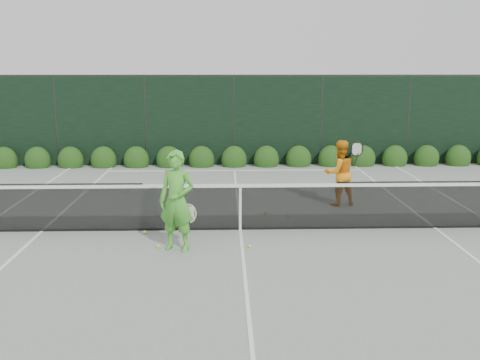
{
  "coord_description": "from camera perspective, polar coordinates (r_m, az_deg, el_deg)",
  "views": [
    {
      "loc": [
        -0.32,
        -10.7,
        3.37
      ],
      "look_at": [
        0.0,
        0.3,
        1.0
      ],
      "focal_mm": 40.0,
      "sensor_mm": 36.0,
      "label": 1
    }
  ],
  "objects": [
    {
      "name": "ground",
      "position": [
        11.23,
        0.03,
        -5.32
      ],
      "size": [
        80.0,
        80.0,
        0.0
      ],
      "primitive_type": "plane",
      "color": "gray",
      "rests_on": "ground"
    },
    {
      "name": "tennis_net",
      "position": [
        11.08,
        -0.1,
        -2.7
      ],
      "size": [
        12.9,
        0.1,
        1.07
      ],
      "color": "black",
      "rests_on": "ground"
    },
    {
      "name": "player_woman",
      "position": [
        9.86,
        -6.75,
        -2.24
      ],
      "size": [
        0.79,
        0.65,
        1.87
      ],
      "rotation": [
        0.0,
        0.0,
        -0.34
      ],
      "color": "green",
      "rests_on": "ground"
    },
    {
      "name": "player_man",
      "position": [
        13.22,
        10.57,
        0.76
      ],
      "size": [
        0.95,
        0.77,
        1.61
      ],
      "rotation": [
        0.0,
        0.0,
        3.37
      ],
      "color": "orange",
      "rests_on": "ground"
    },
    {
      "name": "court_lines",
      "position": [
        11.22,
        0.03,
        -5.29
      ],
      "size": [
        11.03,
        23.83,
        0.01
      ],
      "color": "white",
      "rests_on": "ground"
    },
    {
      "name": "windscreen_fence",
      "position": [
        8.21,
        0.59,
        -0.91
      ],
      "size": [
        32.0,
        21.07,
        3.06
      ],
      "color": "black",
      "rests_on": "ground"
    },
    {
      "name": "hedge_row",
      "position": [
        18.13,
        -0.64,
        2.2
      ],
      "size": [
        31.66,
        0.65,
        0.94
      ],
      "color": "#183C10",
      "rests_on": "ground"
    },
    {
      "name": "tennis_balls",
      "position": [
        11.19,
        -1.34,
        -5.19
      ],
      "size": [
        3.14,
        2.35,
        0.07
      ],
      "color": "#C7EC34",
      "rests_on": "ground"
    }
  ]
}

